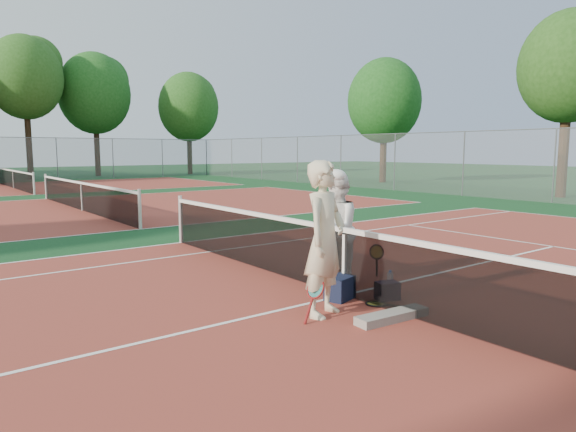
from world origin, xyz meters
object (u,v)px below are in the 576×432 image
at_px(racket_black_held, 376,262).
at_px(water_bottle, 390,282).
at_px(player_a, 325,239).
at_px(sports_bag_purple, 387,291).
at_px(racket_red, 315,299).
at_px(sports_bag_navy, 340,288).
at_px(net_main, 344,262).
at_px(racket_spare, 376,304).
at_px(player_b, 335,229).

relative_size(racket_black_held, water_bottle, 1.94).
xyz_separation_m(player_a, sports_bag_purple, (1.18, -0.03, -0.88)).
bearing_deg(player_a, racket_red, 174.41).
height_order(racket_red, racket_black_held, racket_black_held).
bearing_deg(player_a, sports_bag_navy, 9.17).
xyz_separation_m(net_main, water_bottle, (0.68, -0.29, -0.36)).
bearing_deg(racket_black_held, racket_spare, 5.23).
bearing_deg(racket_black_held, sports_bag_purple, 12.75).
bearing_deg(sports_bag_purple, racket_spare, -164.95).
distance_m(racket_red, racket_black_held, 2.37).
relative_size(net_main, player_b, 6.16).
xyz_separation_m(player_b, water_bottle, (0.32, -0.89, -0.74)).
bearing_deg(sports_bag_purple, player_b, 89.53).
distance_m(player_a, racket_black_held, 2.27).
distance_m(racket_black_held, racket_spare, 1.54).
xyz_separation_m(sports_bag_purple, water_bottle, (0.33, 0.24, 0.02)).
distance_m(net_main, player_a, 1.08).
distance_m(net_main, racket_black_held, 1.23).
bearing_deg(racket_spare, net_main, -31.88).
height_order(net_main, player_b, player_b).
bearing_deg(sports_bag_navy, sports_bag_purple, -37.49).
height_order(player_a, racket_red, player_a).
xyz_separation_m(racket_black_held, sports_bag_navy, (-1.32, -0.53, -0.12)).
xyz_separation_m(racket_red, sports_bag_purple, (1.38, 0.03, -0.13)).
xyz_separation_m(player_a, racket_spare, (0.85, -0.12, -0.99)).
relative_size(sports_bag_purple, water_bottle, 1.07).
distance_m(player_a, sports_bag_purple, 1.47).
distance_m(racket_spare, water_bottle, 0.75).
bearing_deg(player_b, player_a, 5.67).
xyz_separation_m(player_a, player_b, (1.19, 1.09, -0.12)).
xyz_separation_m(racket_red, racket_spare, (1.05, -0.06, -0.24)).
relative_size(net_main, sports_bag_navy, 25.51).
height_order(net_main, racket_red, net_main).
relative_size(player_a, water_bottle, 6.73).
xyz_separation_m(racket_spare, water_bottle, (0.66, 0.33, 0.14)).
bearing_deg(player_a, water_bottle, -14.18).
bearing_deg(sports_bag_purple, net_main, 123.92).
relative_size(racket_red, sports_bag_purple, 1.62).
bearing_deg(player_a, racket_black_held, 2.94).
height_order(player_a, sports_bag_purple, player_a).
relative_size(player_b, racket_black_held, 3.06).
height_order(net_main, player_a, player_a).
relative_size(sports_bag_navy, sports_bag_purple, 1.35).
bearing_deg(racket_spare, racket_red, 52.47).
height_order(player_a, racket_spare, player_a).
height_order(racket_black_held, racket_spare, racket_black_held).
xyz_separation_m(net_main, player_b, (0.36, 0.60, 0.38)).
bearing_deg(racket_spare, player_b, -49.82).
relative_size(racket_spare, sports_bag_navy, 1.39).
relative_size(player_a, racket_black_held, 3.47).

